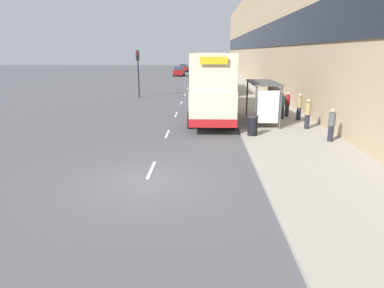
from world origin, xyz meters
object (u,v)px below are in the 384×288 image
pedestrian_1 (332,125)px  pedestrian_3 (299,106)px  double_decker_bus_ahead (209,72)px  litter_bin (253,125)px  bus_shelter (267,95)px  car_2 (212,78)px  car_0 (184,68)px  traffic_light_far_kerb (138,66)px  pedestrian_at_shelter (282,106)px  car_1 (179,71)px  pedestrian_4 (287,104)px  pedestrian_2 (308,114)px  double_decker_bus_near (211,84)px

pedestrian_1 → pedestrian_3: bearing=91.1°
double_decker_bus_ahead → litter_bin: size_ratio=10.29×
bus_shelter → car_2: 28.78m
car_0 → traffic_light_far_kerb: (-1.70, -47.25, 2.25)m
pedestrian_at_shelter → traffic_light_far_kerb: bearing=135.0°
bus_shelter → double_decker_bus_ahead: double_decker_bus_ahead is taller
double_decker_bus_ahead → car_2: size_ratio=2.60×
car_1 → pedestrian_4: (10.32, -42.36, 0.12)m
car_1 → traffic_light_far_kerb: traffic_light_far_kerb is taller
car_2 → pedestrian_2: bearing=-81.1°
traffic_light_far_kerb → litter_bin: bearing=-61.0°
car_2 → pedestrian_4: pedestrian_4 is taller
double_decker_bus_near → car_2: double_decker_bus_near is taller
car_0 → litter_bin: 63.83m
pedestrian_3 → pedestrian_at_shelter: bearing=161.3°
pedestrian_3 → traffic_light_far_kerb: traffic_light_far_kerb is taller
car_1 → car_2: size_ratio=0.92×
bus_shelter → car_0: bearing=98.0°
pedestrian_1 → pedestrian_2: pedestrian_2 is taller
litter_bin → traffic_light_far_kerb: bearing=119.0°
double_decker_bus_near → litter_bin: (2.08, -5.73, -1.62)m
pedestrian_at_shelter → litter_bin: pedestrian_at_shelter is taller
bus_shelter → pedestrian_at_shelter: 2.13m
car_0 → pedestrian_4: 58.76m
double_decker_bus_near → pedestrian_at_shelter: 4.90m
pedestrian_1 → car_2: bearing=98.7°
double_decker_bus_near → pedestrian_3: bearing=-14.1°
double_decker_bus_ahead → car_1: 28.88m
bus_shelter → car_1: (-8.46, 44.72, -1.01)m
car_1 → traffic_light_far_kerb: bearing=86.9°
bus_shelter → pedestrian_3: bus_shelter is taller
car_0 → bus_shelter: bearing=98.0°
pedestrian_at_shelter → pedestrian_2: 3.04m
pedestrian_at_shelter → traffic_light_far_kerb: (-11.48, 11.50, 2.09)m
bus_shelter → car_2: bearing=95.2°
double_decker_bus_ahead → car_2: (0.65, 12.30, -1.45)m
car_0 → car_2: 32.10m
double_decker_bus_near → traffic_light_far_kerb: size_ratio=2.45×
pedestrian_2 → traffic_light_far_kerb: size_ratio=0.37×
pedestrian_4 → bus_shelter: bearing=-128.2°
car_1 → pedestrian_2: 47.40m
pedestrian_2 → pedestrian_1: bearing=-83.7°
traffic_light_far_kerb → car_1: bearing=86.9°
pedestrian_4 → traffic_light_far_kerb: traffic_light_far_kerb is taller
bus_shelter → traffic_light_far_kerb: bearing=128.2°
car_0 → pedestrian_at_shelter: bearing=99.5°
pedestrian_2 → car_2: bearing=98.9°
bus_shelter → litter_bin: 3.65m
bus_shelter → double_decker_bus_near: 4.17m
car_1 → pedestrian_2: size_ratio=2.27×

